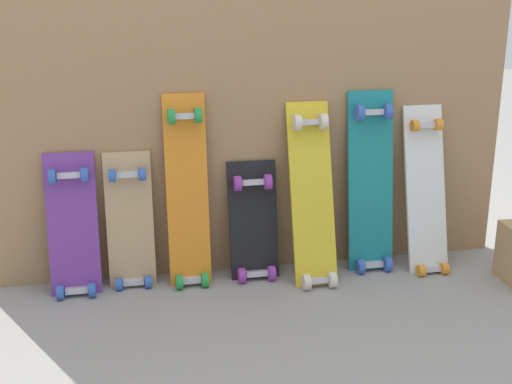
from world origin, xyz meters
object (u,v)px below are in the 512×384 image
(skateboard_purple, at_px, (73,233))
(skateboard_white, at_px, (426,197))
(skateboard_teal, at_px, (371,189))
(skateboard_yellow, at_px, (313,201))
(skateboard_natural, at_px, (130,228))
(skateboard_black, at_px, (253,228))
(skateboard_orange, at_px, (188,199))

(skateboard_purple, distance_m, skateboard_white, 1.51)
(skateboard_teal, bearing_deg, skateboard_purple, -179.72)
(skateboard_yellow, bearing_deg, skateboard_teal, 12.79)
(skateboard_natural, bearing_deg, skateboard_white, -2.81)
(skateboard_teal, bearing_deg, skateboard_black, -179.73)
(skateboard_purple, xyz_separation_m, skateboard_orange, (0.47, 0.01, 0.11))
(skateboard_black, relative_size, skateboard_teal, 0.67)
(skateboard_purple, relative_size, skateboard_orange, 0.74)
(skateboard_white, bearing_deg, skateboard_black, 176.89)
(skateboard_purple, distance_m, skateboard_black, 0.74)
(skateboard_purple, bearing_deg, skateboard_orange, 0.66)
(skateboard_natural, bearing_deg, skateboard_purple, -173.74)
(skateboard_black, bearing_deg, skateboard_natural, 177.64)
(skateboard_orange, distance_m, skateboard_teal, 0.80)
(skateboard_purple, bearing_deg, skateboard_white, -1.43)
(skateboard_purple, bearing_deg, skateboard_teal, 0.28)
(skateboard_black, relative_size, skateboard_white, 0.72)
(skateboard_teal, bearing_deg, skateboard_yellow, -167.21)
(skateboard_orange, xyz_separation_m, skateboard_yellow, (0.52, -0.06, -0.02))
(skateboard_teal, xyz_separation_m, skateboard_white, (0.24, -0.04, -0.04))
(skateboard_yellow, bearing_deg, skateboard_black, 165.80)
(skateboard_black, xyz_separation_m, skateboard_yellow, (0.24, -0.06, 0.12))
(skateboard_black, xyz_separation_m, skateboard_white, (0.76, -0.04, 0.10))
(skateboard_natural, bearing_deg, skateboard_black, -2.36)
(skateboard_yellow, height_order, skateboard_teal, skateboard_teal)
(skateboard_purple, xyz_separation_m, skateboard_black, (0.74, 0.00, -0.03))
(skateboard_purple, distance_m, skateboard_orange, 0.48)
(skateboard_orange, height_order, skateboard_white, skateboard_orange)
(skateboard_yellow, relative_size, skateboard_white, 1.03)
(skateboard_white, bearing_deg, skateboard_orange, 177.63)
(skateboard_yellow, bearing_deg, skateboard_purple, 176.67)
(skateboard_black, bearing_deg, skateboard_orange, 179.69)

